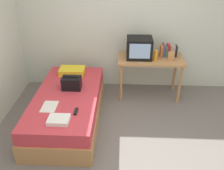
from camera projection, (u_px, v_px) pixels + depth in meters
The scene contains 13 objects.
ground_plane at pixel (120, 153), 3.32m from camera, with size 8.00×8.00×0.00m, color slate.
wall_back at pixel (123, 21), 4.42m from camera, with size 5.20×0.10×2.60m, color silver.
bed at pixel (68, 107), 3.87m from camera, with size 1.00×2.00×0.49m.
desk at pixel (150, 63), 4.32m from camera, with size 1.16×0.60×0.77m.
tv at pixel (139, 48), 4.20m from camera, with size 0.44×0.39×0.36m.
water_bottle at pixel (156, 55), 4.12m from camera, with size 0.06×0.06×0.19m, color orange.
book_row at pixel (168, 50), 4.30m from camera, with size 0.29×0.17×0.24m.
picture_frame at pixel (171, 56), 4.12m from camera, with size 0.11×0.02×0.17m, color #B27F4C.
pillow at pixel (72, 71), 4.32m from camera, with size 0.44×0.30×0.10m, color yellow.
handbag at pixel (72, 83), 3.83m from camera, with size 0.30×0.20×0.22m.
magazine at pixel (50, 107), 3.43m from camera, with size 0.21×0.29×0.01m, color white.
remote_dark at pixel (76, 111), 3.31m from camera, with size 0.04×0.16×0.02m, color black.
folded_towel at pixel (59, 120), 3.12m from camera, with size 0.28×0.22×0.06m, color white.
Camera 1 is at (-0.00, -2.43, 2.45)m, focal length 38.52 mm.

